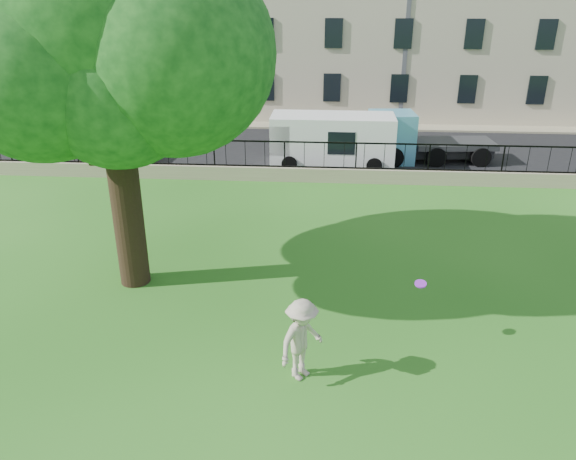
# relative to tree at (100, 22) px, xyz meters

# --- Properties ---
(ground) EXTENTS (120.00, 120.00, 0.00)m
(ground) POSITION_rel_tree_xyz_m (3.63, -2.88, -6.90)
(ground) COLOR #216016
(ground) RESTS_ON ground
(retaining_wall) EXTENTS (50.00, 0.40, 0.60)m
(retaining_wall) POSITION_rel_tree_xyz_m (3.63, 9.12, -6.60)
(retaining_wall) COLOR gray
(retaining_wall) RESTS_ON ground
(iron_railing) EXTENTS (50.00, 0.05, 1.13)m
(iron_railing) POSITION_rel_tree_xyz_m (3.63, 9.12, -5.75)
(iron_railing) COLOR black
(iron_railing) RESTS_ON retaining_wall
(street) EXTENTS (60.00, 9.00, 0.01)m
(street) POSITION_rel_tree_xyz_m (3.63, 13.82, -6.90)
(street) COLOR black
(street) RESTS_ON ground
(sidewalk) EXTENTS (60.00, 1.40, 0.12)m
(sidewalk) POSITION_rel_tree_xyz_m (3.63, 19.02, -6.84)
(sidewalk) COLOR gray
(sidewalk) RESTS_ON ground
(tree) EXTENTS (8.26, 6.46, 10.34)m
(tree) POSITION_rel_tree_xyz_m (0.00, 0.00, 0.00)
(tree) COLOR black
(tree) RESTS_ON ground
(man) EXTENTS (1.29, 1.37, 1.86)m
(man) POSITION_rel_tree_xyz_m (5.02, -3.92, -5.97)
(man) COLOR #BFB09B
(man) RESTS_ON ground
(frisbee) EXTENTS (0.36, 0.35, 0.12)m
(frisbee) POSITION_rel_tree_xyz_m (7.63, -2.40, -5.38)
(frisbee) COLOR #9927DD
(red_sedan) EXTENTS (3.90, 1.63, 1.26)m
(red_sedan) POSITION_rel_tree_xyz_m (-4.70, 11.52, -6.27)
(red_sedan) COLOR maroon
(red_sedan) RESTS_ON street
(white_van) EXTENTS (5.56, 2.18, 2.33)m
(white_van) POSITION_rel_tree_xyz_m (5.63, 11.52, -5.74)
(white_van) COLOR white
(white_van) RESTS_ON street
(blue_truck) EXTENTS (5.65, 2.41, 2.31)m
(blue_truck) POSITION_rel_tree_xyz_m (10.13, 12.52, -5.75)
(blue_truck) COLOR #5CB3D9
(blue_truck) RESTS_ON street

